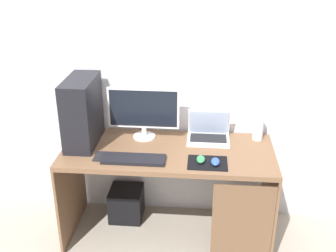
{
  "coord_description": "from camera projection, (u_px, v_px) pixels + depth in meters",
  "views": [
    {
      "loc": [
        0.23,
        -2.56,
        2.06
      ],
      "look_at": [
        0.0,
        0.0,
        0.9
      ],
      "focal_mm": 44.36,
      "sensor_mm": 36.0,
      "label": 1
    }
  ],
  "objects": [
    {
      "name": "ground_plane",
      "position": [
        168.0,
        233.0,
        3.19
      ],
      "size": [
        8.0,
        8.0,
        0.0
      ],
      "primitive_type": "plane",
      "color": "#9E9384"
    },
    {
      "name": "wall_back",
      "position": [
        173.0,
        55.0,
        2.98
      ],
      "size": [
        4.0,
        0.05,
        2.6
      ],
      "color": "silver",
      "rests_on": "ground_plane"
    },
    {
      "name": "desk",
      "position": [
        170.0,
        168.0,
        2.94
      ],
      "size": [
        1.47,
        0.63,
        0.72
      ],
      "color": "brown",
      "rests_on": "ground_plane"
    },
    {
      "name": "pc_tower",
      "position": [
        82.0,
        112.0,
        2.89
      ],
      "size": [
        0.19,
        0.42,
        0.48
      ],
      "primitive_type": "cube",
      "color": "black",
      "rests_on": "desk"
    },
    {
      "name": "monitor",
      "position": [
        143.0,
        112.0,
        2.98
      ],
      "size": [
        0.52,
        0.16,
        0.38
      ],
      "color": "white",
      "rests_on": "desk"
    },
    {
      "name": "laptop",
      "position": [
        208.0,
        134.0,
        3.02
      ],
      "size": [
        0.3,
        0.23,
        0.22
      ],
      "color": "white",
      "rests_on": "desk"
    },
    {
      "name": "speaker",
      "position": [
        258.0,
        128.0,
        3.0
      ],
      "size": [
        0.07,
        0.07,
        0.19
      ],
      "primitive_type": "cylinder",
      "color": "white",
      "rests_on": "desk"
    },
    {
      "name": "keyboard",
      "position": [
        134.0,
        159.0,
        2.74
      ],
      "size": [
        0.42,
        0.14,
        0.02
      ],
      "primitive_type": "cube",
      "color": "black",
      "rests_on": "desk"
    },
    {
      "name": "mousepad",
      "position": [
        207.0,
        163.0,
        2.71
      ],
      "size": [
        0.26,
        0.2,
        0.0
      ],
      "primitive_type": "cube",
      "color": "black",
      "rests_on": "desk"
    },
    {
      "name": "mouse_left",
      "position": [
        201.0,
        159.0,
        2.72
      ],
      "size": [
        0.06,
        0.1,
        0.03
      ],
      "primitive_type": "ellipsoid",
      "color": "#338C4C",
      "rests_on": "mousepad"
    },
    {
      "name": "mouse_right",
      "position": [
        215.0,
        162.0,
        2.69
      ],
      "size": [
        0.06,
        0.1,
        0.03
      ],
      "primitive_type": "ellipsoid",
      "color": "#2D51B2",
      "rests_on": "mousepad"
    },
    {
      "name": "cell_phone",
      "position": [
        100.0,
        156.0,
        2.79
      ],
      "size": [
        0.07,
        0.13,
        0.01
      ],
      "primitive_type": "cube",
      "color": "#232326",
      "rests_on": "desk"
    },
    {
      "name": "subwoofer",
      "position": [
        126.0,
        203.0,
        3.32
      ],
      "size": [
        0.25,
        0.25,
        0.25
      ],
      "primitive_type": "cube",
      "color": "black",
      "rests_on": "ground_plane"
    }
  ]
}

